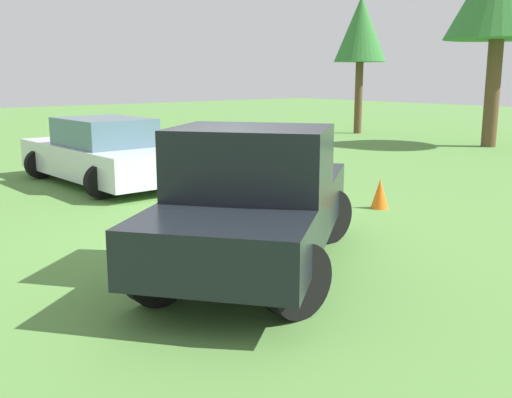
# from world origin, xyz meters

# --- Properties ---
(ground_plane) EXTENTS (80.00, 80.00, 0.00)m
(ground_plane) POSITION_xyz_m (0.00, 0.00, 0.00)
(ground_plane) COLOR #54843D
(pickup_truck) EXTENTS (4.64, 4.14, 1.81)m
(pickup_truck) POSITION_xyz_m (0.22, 1.06, 0.94)
(pickup_truck) COLOR black
(pickup_truck) RESTS_ON ground_plane
(sedan_near) EXTENTS (2.30, 4.80, 1.49)m
(sedan_near) POSITION_xyz_m (-1.04, -5.84, 0.69)
(sedan_near) COLOR black
(sedan_near) RESTS_ON ground_plane
(tree_back_right) EXTENTS (2.13, 2.13, 5.56)m
(tree_back_right) POSITION_xyz_m (-14.64, -10.11, 4.18)
(tree_back_right) COLOR brown
(tree_back_right) RESTS_ON ground_plane
(traffic_cone) EXTENTS (0.32, 0.32, 0.55)m
(traffic_cone) POSITION_xyz_m (-3.85, -0.24, 0.28)
(traffic_cone) COLOR orange
(traffic_cone) RESTS_ON ground_plane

